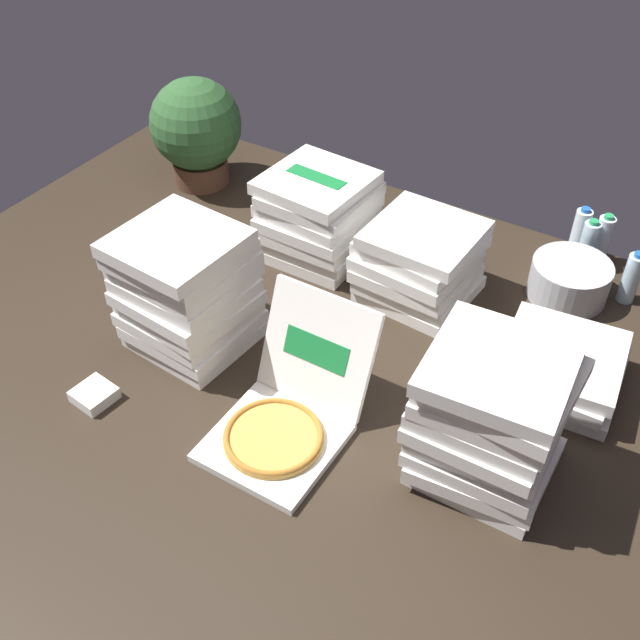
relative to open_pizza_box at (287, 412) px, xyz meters
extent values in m
cube|color=#2D2319|center=(-0.15, 0.26, -0.09)|extent=(3.20, 2.40, 0.02)
cube|color=white|center=(0.00, -0.08, -0.06)|extent=(0.37, 0.37, 0.03)
cylinder|color=gold|center=(0.00, -0.08, -0.04)|extent=(0.31, 0.31, 0.02)
torus|color=#B1712A|center=(0.00, -0.08, -0.03)|extent=(0.31, 0.31, 0.02)
cube|color=white|center=(0.00, 0.18, 0.12)|extent=(0.37, 0.16, 0.35)
cube|color=#197A38|center=(0.00, 0.17, 0.13)|extent=(0.22, 0.04, 0.09)
cube|color=white|center=(-0.41, 0.86, -0.05)|extent=(0.37, 0.37, 0.05)
cube|color=#197A38|center=(-0.41, 0.86, -0.03)|extent=(0.24, 0.07, 0.00)
cube|color=white|center=(-0.40, 0.86, 0.00)|extent=(0.38, 0.38, 0.05)
cube|color=white|center=(-0.41, 0.85, 0.04)|extent=(0.38, 0.38, 0.05)
cube|color=white|center=(-0.41, 0.84, 0.09)|extent=(0.38, 0.38, 0.05)
cube|color=white|center=(-0.41, 0.86, 0.14)|extent=(0.40, 0.40, 0.05)
cube|color=white|center=(-0.41, 0.85, 0.19)|extent=(0.38, 0.38, 0.05)
cube|color=white|center=(-0.42, 0.86, 0.24)|extent=(0.40, 0.40, 0.05)
cube|color=#197A38|center=(-0.42, 0.86, 0.27)|extent=(0.25, 0.08, 0.00)
cube|color=white|center=(0.05, 0.83, -0.05)|extent=(0.40, 0.40, 0.05)
cube|color=white|center=(0.05, 0.82, 0.00)|extent=(0.38, 0.38, 0.05)
cube|color=#197A38|center=(0.05, 0.82, 0.02)|extent=(0.24, 0.07, 0.00)
cube|color=white|center=(0.04, 0.81, 0.04)|extent=(0.39, 0.39, 0.05)
cube|color=white|center=(0.04, 0.81, 0.09)|extent=(0.40, 0.40, 0.05)
cube|color=#197A38|center=(0.04, 0.81, 0.12)|extent=(0.25, 0.09, 0.00)
cube|color=white|center=(0.04, 0.83, 0.14)|extent=(0.42, 0.42, 0.05)
cube|color=#197A38|center=(0.04, 0.83, 0.17)|extent=(0.25, 0.10, 0.00)
cube|color=white|center=(0.05, 0.83, 0.19)|extent=(0.39, 0.39, 0.05)
cube|color=white|center=(-0.51, 0.19, -0.05)|extent=(0.40, 0.40, 0.05)
cube|color=#197A38|center=(-0.51, 0.19, -0.03)|extent=(0.25, 0.09, 0.00)
cube|color=white|center=(-0.51, 0.18, 0.00)|extent=(0.40, 0.40, 0.05)
cube|color=white|center=(-0.52, 0.18, 0.04)|extent=(0.40, 0.40, 0.05)
cube|color=#197A38|center=(-0.52, 0.18, 0.07)|extent=(0.25, 0.09, 0.00)
cube|color=white|center=(-0.51, 0.18, 0.09)|extent=(0.42, 0.42, 0.05)
cube|color=#197A38|center=(-0.51, 0.18, 0.12)|extent=(0.25, 0.10, 0.00)
cube|color=white|center=(-0.52, 0.17, 0.14)|extent=(0.41, 0.41, 0.05)
cube|color=#197A38|center=(-0.52, 0.17, 0.17)|extent=(0.25, 0.09, 0.00)
cube|color=white|center=(-0.52, 0.18, 0.19)|extent=(0.39, 0.39, 0.05)
cube|color=#197A38|center=(-0.52, 0.18, 0.22)|extent=(0.25, 0.08, 0.00)
cube|color=white|center=(-0.52, 0.19, 0.24)|extent=(0.40, 0.40, 0.05)
cube|color=white|center=(-0.53, 0.18, 0.29)|extent=(0.39, 0.39, 0.05)
cube|color=#197A38|center=(-0.53, 0.18, 0.32)|extent=(0.25, 0.08, 0.00)
cube|color=white|center=(-0.52, 0.17, 0.34)|extent=(0.40, 0.40, 0.05)
cube|color=white|center=(0.66, 0.64, -0.05)|extent=(0.40, 0.40, 0.05)
cube|color=white|center=(0.65, 0.64, 0.00)|extent=(0.38, 0.38, 0.05)
cube|color=white|center=(0.65, 0.64, 0.04)|extent=(0.41, 0.41, 0.05)
cube|color=white|center=(0.58, 0.19, -0.05)|extent=(0.38, 0.38, 0.05)
cube|color=#197A38|center=(0.58, 0.19, -0.03)|extent=(0.24, 0.07, 0.00)
cube|color=white|center=(0.58, 0.17, 0.00)|extent=(0.41, 0.41, 0.05)
cube|color=#197A38|center=(0.58, 0.17, 0.02)|extent=(0.25, 0.09, 0.00)
cube|color=white|center=(0.57, 0.18, 0.04)|extent=(0.39, 0.39, 0.05)
cube|color=#197A38|center=(0.57, 0.18, 0.07)|extent=(0.25, 0.08, 0.00)
cube|color=white|center=(0.56, 0.19, 0.09)|extent=(0.40, 0.40, 0.05)
cube|color=#197A38|center=(0.56, 0.19, 0.12)|extent=(0.25, 0.09, 0.00)
cube|color=white|center=(0.56, 0.17, 0.14)|extent=(0.38, 0.38, 0.05)
cube|color=white|center=(0.56, 0.18, 0.19)|extent=(0.38, 0.38, 0.05)
cube|color=#197A38|center=(0.56, 0.18, 0.22)|extent=(0.24, 0.07, 0.00)
cube|color=white|center=(0.57, 0.18, 0.24)|extent=(0.39, 0.39, 0.05)
cube|color=#197A38|center=(0.57, 0.18, 0.27)|extent=(0.25, 0.08, 0.00)
cube|color=white|center=(0.58, 0.18, 0.29)|extent=(0.38, 0.38, 0.05)
cube|color=white|center=(0.57, 0.17, 0.34)|extent=(0.40, 0.40, 0.05)
cylinder|color=#B7BABF|center=(0.53, 1.11, -0.01)|extent=(0.30, 0.30, 0.15)
cylinder|color=white|center=(0.48, 1.39, 0.02)|extent=(0.06, 0.06, 0.20)
cylinder|color=blue|center=(0.48, 1.39, 0.13)|extent=(0.04, 0.04, 0.02)
cylinder|color=silver|center=(0.73, 1.20, 0.02)|extent=(0.06, 0.06, 0.20)
cylinder|color=blue|center=(0.73, 1.20, 0.13)|extent=(0.04, 0.04, 0.02)
cylinder|color=silver|center=(0.57, 1.39, 0.02)|extent=(0.06, 0.06, 0.20)
cylinder|color=#239951|center=(0.57, 1.39, 0.13)|extent=(0.04, 0.04, 0.02)
cylinder|color=silver|center=(0.53, 1.32, 0.02)|extent=(0.06, 0.06, 0.20)
cylinder|color=#239951|center=(0.53, 1.32, 0.13)|extent=(0.04, 0.04, 0.02)
cylinder|color=#513323|center=(-1.16, 1.04, -0.02)|extent=(0.25, 0.25, 0.11)
sphere|color=#2D572C|center=(-1.16, 1.04, 0.21)|extent=(0.40, 0.40, 0.40)
cube|color=white|center=(-0.61, -0.22, -0.06)|extent=(0.13, 0.13, 0.04)
camera|label=1|loc=(0.90, -1.28, 1.75)|focal=42.51mm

